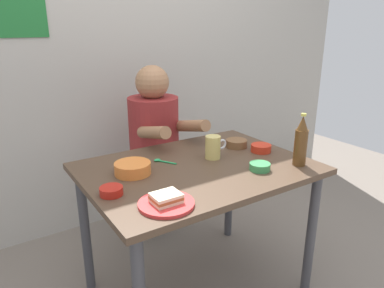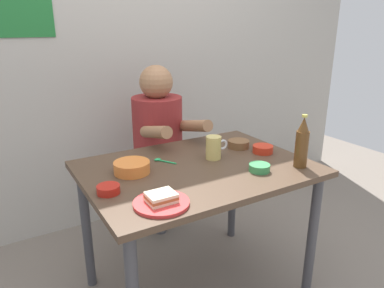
{
  "view_description": "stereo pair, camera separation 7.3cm",
  "coord_description": "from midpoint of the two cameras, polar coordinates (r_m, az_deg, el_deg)",
  "views": [
    {
      "loc": [
        -0.92,
        -1.36,
        1.4
      ],
      "look_at": [
        0.0,
        0.05,
        0.84
      ],
      "focal_mm": 33.52,
      "sensor_mm": 36.0,
      "label": 1
    },
    {
      "loc": [
        -0.86,
        -1.4,
        1.4
      ],
      "look_at": [
        0.0,
        0.05,
        0.84
      ],
      "focal_mm": 33.52,
      "sensor_mm": 36.0,
      "label": 2
    }
  ],
  "objects": [
    {
      "name": "wall_back",
      "position": [
        2.59,
        -13.53,
        15.72
      ],
      "size": [
        4.4,
        0.09,
        2.6
      ],
      "color": "#ADA89E",
      "rests_on": "ground"
    },
    {
      "name": "dining_table",
      "position": [
        1.81,
        -0.29,
        -6.25
      ],
      "size": [
        1.1,
        0.8,
        0.74
      ],
      "color": "#4C3828",
      "rests_on": "ground"
    },
    {
      "name": "stool",
      "position": [
        2.47,
        -6.62,
        -6.92
      ],
      "size": [
        0.34,
        0.34,
        0.45
      ],
      "color": "#4C4C51",
      "rests_on": "ground"
    },
    {
      "name": "person_seated",
      "position": [
        2.31,
        -6.87,
        2.34
      ],
      "size": [
        0.33,
        0.56,
        0.72
      ],
      "color": "maroon",
      "rests_on": "stool"
    },
    {
      "name": "plate_orange",
      "position": [
        1.41,
        -5.63,
        -9.46
      ],
      "size": [
        0.22,
        0.22,
        0.01
      ],
      "primitive_type": "cylinder",
      "color": "red",
      "rests_on": "dining_table"
    },
    {
      "name": "sandwich",
      "position": [
        1.39,
        -5.66,
        -8.55
      ],
      "size": [
        0.11,
        0.09,
        0.04
      ],
      "color": "beige",
      "rests_on": "plate_orange"
    },
    {
      "name": "beer_mug",
      "position": [
        1.85,
        2.28,
        -0.51
      ],
      "size": [
        0.13,
        0.08,
        0.12
      ],
      "color": "#D1BC66",
      "rests_on": "dining_table"
    },
    {
      "name": "beer_bottle",
      "position": [
        1.81,
        15.85,
        0.28
      ],
      "size": [
        0.06,
        0.06,
        0.26
      ],
      "color": "#593819",
      "rests_on": "dining_table"
    },
    {
      "name": "sauce_bowl_chili",
      "position": [
        1.99,
        9.89,
        -0.6
      ],
      "size": [
        0.11,
        0.11,
        0.04
      ],
      "color": "red",
      "rests_on": "dining_table"
    },
    {
      "name": "soup_bowl_orange",
      "position": [
        1.7,
        -10.65,
        -3.74
      ],
      "size": [
        0.17,
        0.17,
        0.05
      ],
      "color": "orange",
      "rests_on": "dining_table"
    },
    {
      "name": "sambal_bowl_red",
      "position": [
        1.52,
        -14.08,
        -7.21
      ],
      "size": [
        0.1,
        0.1,
        0.03
      ],
      "color": "#B21E14",
      "rests_on": "dining_table"
    },
    {
      "name": "dip_bowl_green",
      "position": [
        1.74,
        9.56,
        -3.52
      ],
      "size": [
        0.1,
        0.1,
        0.03
      ],
      "color": "#388C4C",
      "rests_on": "dining_table"
    },
    {
      "name": "condiment_bowl_brown",
      "position": [
        2.05,
        6.08,
        0.16
      ],
      "size": [
        0.12,
        0.12,
        0.04
      ],
      "color": "brown",
      "rests_on": "dining_table"
    },
    {
      "name": "spoon",
      "position": [
        1.83,
        -6.1,
        -2.69
      ],
      "size": [
        0.08,
        0.11,
        0.01
      ],
      "color": "#26A559",
      "rests_on": "dining_table"
    }
  ]
}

